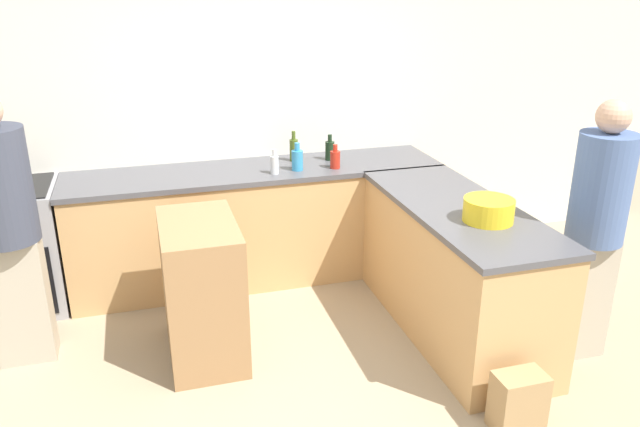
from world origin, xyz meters
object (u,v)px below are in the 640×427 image
Objects in this scene: wine_bottle_dark at (330,150)px; person_by_range at (6,225)px; vinegar_bottle_clear at (274,164)px; paper_bag at (518,402)px; island_table at (202,290)px; dish_soap_bottle at (297,159)px; hot_sauce_bottle at (335,159)px; person_at_peninsula at (595,224)px; range_oven at (12,249)px; olive_oil_bottle at (294,149)px; mixing_bowl at (489,210)px.

person_by_range is at bearing -160.13° from wine_bottle_dark.
vinegar_bottle_clear is 2.41m from paper_bag.
island_table is 4.23× the size of dish_soap_bottle.
hot_sauce_bottle is at bearing 1.45° from vinegar_bottle_clear.
person_by_range is (-2.31, -0.83, -0.08)m from wine_bottle_dark.
dish_soap_bottle is at bearing 133.16° from person_at_peninsula.
person_at_peninsula is at bearing -15.42° from person_by_range.
vinegar_bottle_clear is at bearing 18.05° from person_by_range.
person_by_range is (0.15, -0.76, 0.46)m from range_oven.
range_oven is at bearing -176.72° from olive_oil_bottle.
island_table is 2.00m from paper_bag.
wine_bottle_dark reaches higher than paper_bag.
vinegar_bottle_clear is (1.94, -0.18, 0.53)m from range_oven.
hot_sauce_bottle is 0.30m from dish_soap_bottle.
olive_oil_bottle is at bearing 53.09° from vinegar_bottle_clear.
person_by_range is 5.05× the size of paper_bag.
range_oven is 3.62m from paper_bag.
vinegar_bottle_clear is 0.49m from hot_sauce_bottle.
vinegar_bottle_clear is 0.56× the size of paper_bag.
mixing_bowl is 1.62× the size of vinegar_bottle_clear.
person_by_range is at bearing 165.17° from mixing_bowl.
dish_soap_bottle is at bearing 12.83° from vinegar_bottle_clear.
olive_oil_bottle is (-0.26, 0.29, 0.02)m from hot_sauce_bottle.
person_by_range is at bearing -156.28° from olive_oil_bottle.
person_by_range is (-1.11, 0.26, 0.47)m from island_table.
mixing_bowl is at bearing -15.78° from island_table.
hot_sauce_bottle is (1.16, 0.86, 0.54)m from island_table.
mixing_bowl is 1.67m from wine_bottle_dark.
hot_sauce_bottle reaches higher than island_table.
dish_soap_bottle is at bearing 17.56° from person_by_range.
island_table is 2.68× the size of paper_bag.
olive_oil_bottle is at bearing 116.53° from mixing_bowl.
olive_oil_bottle is 0.72× the size of paper_bag.
person_by_range is (-2.02, -0.89, -0.09)m from olive_oil_bottle.
person_at_peninsula reaches higher than wine_bottle_dark.
paper_bag is at bearing -102.96° from mixing_bowl.
olive_oil_bottle reaches higher than mixing_bowl.
dish_soap_bottle is at bearing 107.76° from paper_bag.
wine_bottle_dark is (-0.53, 1.58, 0.01)m from mixing_bowl.
range_oven is at bearing 176.08° from hot_sauce_bottle.
hot_sauce_bottle is 2.35m from person_by_range.
olive_oil_bottle is (0.23, 0.30, 0.02)m from vinegar_bottle_clear.
dish_soap_bottle is 0.26m from olive_oil_bottle.
paper_bag is at bearing -38.65° from island_table.
dish_soap_bottle is at bearing -98.12° from olive_oil_bottle.
range_oven reaches higher than paper_bag.
range_oven is 4.32× the size of dish_soap_bottle.
vinegar_bottle_clear is 0.88× the size of dish_soap_bottle.
range_oven is 4.90× the size of vinegar_bottle_clear.
person_at_peninsula is (1.67, -1.54, -0.09)m from vinegar_bottle_clear.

